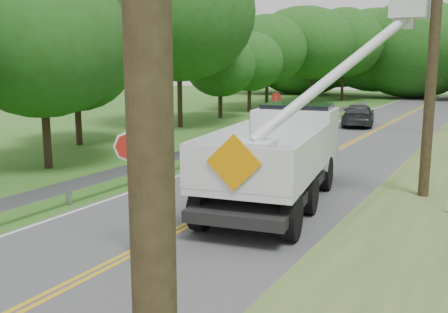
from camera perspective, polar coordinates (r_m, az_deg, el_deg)
The scene contains 9 objects.
ground at distance 10.41m, azimuth -16.66°, elevation -13.50°, with size 140.00×140.00×0.00m, color #2B601B.
road at distance 22.09m, azimuth 10.09°, elevation -0.50°, with size 7.20×96.00×0.03m.
guardrail at distance 24.37m, azimuth 1.86°, elevation 1.98°, with size 0.18×48.00×0.77m.
treeline_left at distance 38.73m, azimuth 1.84°, elevation 12.90°, with size 11.49×55.99×11.42m.
flagger at distance 11.00m, azimuth -8.45°, elevation -6.35°, with size 1.08×0.47×2.72m.
bucket_truck at distance 15.95m, azimuth 7.51°, elevation 1.49°, with size 5.52×8.14×7.50m.
suv_silver at distance 23.21m, azimuth 6.67°, elevation 2.06°, with size 2.53×5.48×1.52m, color silver.
suv_darkgrey at distance 34.79m, azimuth 14.70°, elevation 4.47°, with size 1.96×4.81×1.40m, color #323538.
stop_sign_permanent at distance 28.02m, azimuth 5.79°, elevation 5.37°, with size 0.46×0.32×2.54m.
Camera 1 is at (6.94, -6.56, 4.15)m, focal length 41.17 mm.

